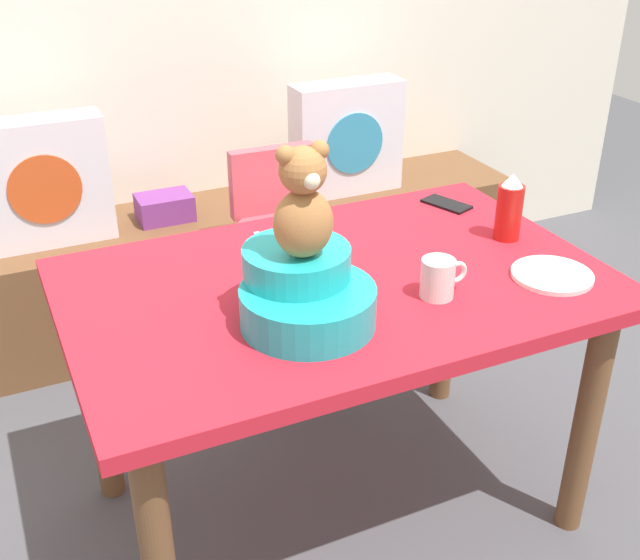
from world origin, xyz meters
The scene contains 14 objects.
ground_plane centered at (0.00, 0.00, 0.00)m, with size 8.00×8.00×0.00m, color #4C4C51.
window_bench centered at (0.00, 1.17, 0.23)m, with size 2.60×0.44×0.46m, color brown.
pillow_floral_left centered at (-0.55, 1.15, 0.68)m, with size 0.44×0.15×0.44m.
pillow_floral_right centered at (0.60, 1.15, 0.68)m, with size 0.44×0.15×0.44m.
book_stack centered at (-0.14, 1.17, 0.51)m, with size 0.20×0.14×0.10m, color #793485.
dining_table centered at (0.00, 0.00, 0.63)m, with size 1.31×0.84×0.74m.
highchair centered at (0.17, 0.74, 0.52)m, with size 0.34×0.45×0.79m.
infant_seat_teal centered at (-0.15, -0.14, 0.81)m, with size 0.30×0.33×0.16m.
teddy_bear centered at (-0.15, -0.14, 1.02)m, with size 0.13×0.12×0.25m.
ketchup_bottle centered at (0.52, 0.02, 0.83)m, with size 0.07×0.07×0.18m.
coffee_mug centered at (0.18, -0.17, 0.79)m, with size 0.12×0.08×0.09m.
dinner_plate_near centered at (0.48, -0.21, 0.75)m, with size 0.20×0.20×0.01m, color white.
cell_phone centered at (0.50, 0.29, 0.74)m, with size 0.07×0.14×0.01m, color black.
table_fork centered at (-0.09, 0.25, 0.74)m, with size 0.02×0.17×0.01m, color silver.
Camera 1 is at (-0.75, -1.52, 1.64)m, focal length 44.05 mm.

